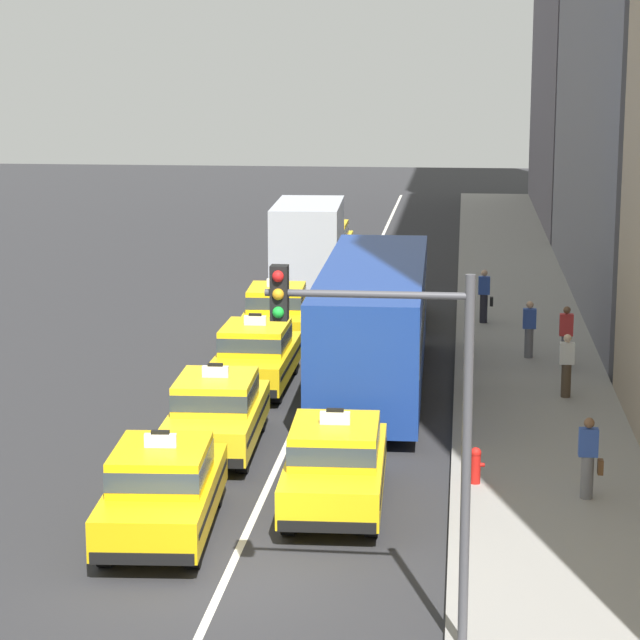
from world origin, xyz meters
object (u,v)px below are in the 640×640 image
Objects in this scene: taxi_right_nearest at (335,463)px; pedestrian_mid_block at (567,365)px; taxi_left_sixth at (327,241)px; bus_right_second at (374,320)px; pedestrian_far_corner at (484,296)px; pedestrian_by_storefront at (566,335)px; traffic_light_pole at (397,393)px; taxi_left_third at (256,354)px; pedestrian_trailing at (529,329)px; fire_hydrant at (476,464)px; taxi_left_second at (217,411)px; pedestrian_near_crosswalk at (588,458)px; box_truck_left_fifth at (310,242)px; taxi_left_fourth at (277,312)px; taxi_right_third at (389,294)px; taxi_left_nearest at (163,488)px.

taxi_right_nearest reaches higher than pedestrian_mid_block.
taxi_left_sixth is 0.41× the size of bus_right_second.
pedestrian_mid_block is 0.94× the size of pedestrian_far_corner.
pedestrian_by_storefront is 18.36m from traffic_light_pole.
traffic_light_pole reaches higher than taxi_left_third.
pedestrian_mid_block is at bearing -9.37° from bus_right_second.
taxi_left_sixth is 2.89× the size of pedestrian_trailing.
pedestrian_by_storefront is at bearing -38.31° from pedestrian_trailing.
pedestrian_far_corner is 2.29× the size of fire_hydrant.
taxi_left_second is at bearing -127.77° from pedestrian_trailing.
pedestrian_near_crosswalk reaches higher than fire_hydrant.
taxi_left_fourth is at bearing -89.96° from box_truck_left_fifth.
pedestrian_trailing reaches higher than fire_hydrant.
pedestrian_by_storefront is 1.21m from pedestrian_trailing.
pedestrian_near_crosswalk is at bearing -74.70° from taxi_right_third.
traffic_light_pole is at bearing -103.57° from pedestrian_mid_block.
taxi_right_nearest reaches higher than pedestrian_near_crosswalk.
taxi_left_second is 10.76m from traffic_light_pole.
pedestrian_by_storefront is (8.33, -18.09, 0.08)m from taxi_left_sixth.
taxi_left_third is at bearing 89.97° from taxi_left_nearest.
taxi_right_nearest is at bearing -90.65° from bus_right_second.
taxi_left_third is 15.83m from traffic_light_pole.
taxi_left_second is 1.00× the size of taxi_left_fourth.
taxi_left_fourth is 2.95× the size of pedestrian_mid_block.
taxi_left_second is at bearing -147.91° from pedestrian_mid_block.
pedestrian_far_corner reaches higher than pedestrian_trailing.
pedestrian_near_crosswalk is at bearing -87.28° from pedestrian_trailing.
pedestrian_trailing is (-0.56, 11.84, 0.02)m from pedestrian_near_crosswalk.
taxi_left_nearest is 11.25m from bus_right_second.
taxi_left_second is at bearing 159.31° from fire_hydrant.
taxi_left_fourth reaches higher than pedestrian_by_storefront.
taxi_right_nearest is at bearing -83.86° from taxi_left_sixth.
taxi_right_third is (2.90, 9.00, 0.00)m from taxi_left_third.
taxi_left_sixth is 29.99m from taxi_right_nearest.
pedestrian_far_corner is at bearing -12.89° from taxi_right_third.
pedestrian_by_storefront is 0.96× the size of pedestrian_far_corner.
taxi_left_fourth is at bearing 120.51° from bus_right_second.
taxi_left_sixth is at bearing 101.57° from fire_hydrant.
taxi_left_sixth is at bearing 90.46° from box_truck_left_fifth.
taxi_right_nearest is 0.41× the size of bus_right_second.
taxi_left_sixth is 23.05m from pedestrian_mid_block.
fire_hydrant is at bearing -91.33° from pedestrian_far_corner.
taxi_right_nearest is at bearing -120.66° from pedestrian_mid_block.
box_truck_left_fifth is 6.82m from taxi_left_sixth.
taxi_left_second reaches higher than fire_hydrant.
taxi_right_nearest is 1.00× the size of taxi_right_third.
taxi_left_nearest is 5.15m from taxi_left_second.
bus_right_second is 8.24m from fire_hydrant.
taxi_left_fourth is at bearing 164.21° from pedestrian_trailing.
pedestrian_mid_block is at bearing 88.90° from pedestrian_near_crosswalk.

